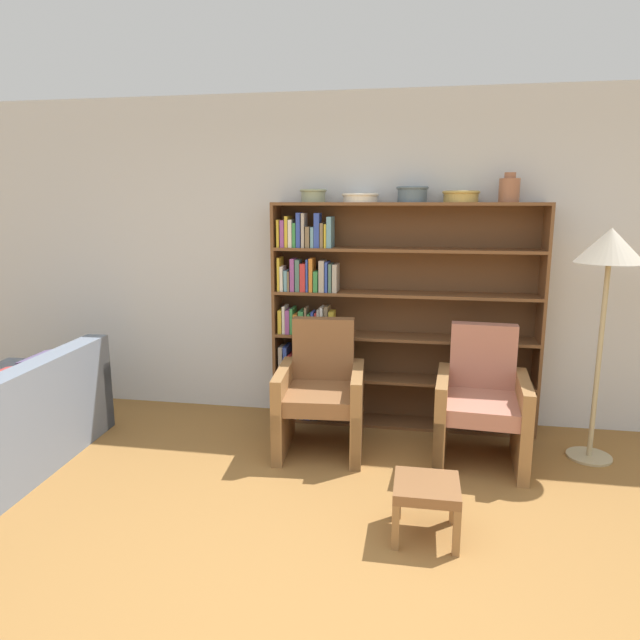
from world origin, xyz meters
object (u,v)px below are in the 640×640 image
bowl_sage (360,197)px  bowl_olive (412,193)px  bookshelf (375,316)px  footstool (426,492)px  vase_tall (509,189)px  bowl_slate (313,195)px  couch (5,428)px  armchair_cushioned (481,404)px  floor_lamp (609,257)px  bowl_terracotta (461,196)px  armchair_leather (321,395)px

bowl_sage → bowl_olive: bowl_olive is taller
bookshelf → footstool: size_ratio=5.97×
vase_tall → footstool: vase_tall is taller
bowl_slate → couch: 2.89m
couch → armchair_cushioned: bearing=-81.0°
bowl_olive → floor_lamp: 1.50m
floor_lamp → footstool: floor_lamp is taller
bowl_sage → vase_tall: (1.14, -0.00, 0.06)m
bowl_olive → bookshelf: bearing=177.1°
bowl_olive → couch: 3.50m
bowl_slate → bowl_olive: bowl_olive is taller
bowl_slate → armchair_cushioned: bearing=-23.5°
vase_tall → footstool: (-0.57, -1.67, -1.69)m
bowl_slate → couch: size_ratio=0.13×
bookshelf → bowl_terracotta: size_ratio=7.48×
bowl_terracotta → vase_tall: size_ratio=1.30×
bookshelf → bowl_olive: (0.27, -0.01, 1.00)m
bowl_olive → vase_tall: (0.73, -0.00, 0.03)m
bookshelf → floor_lamp: bookshelf is taller
armchair_leather → bowl_sage: bearing=-115.0°
bookshelf → armchair_cushioned: bookshelf is taller
bowl_terracotta → couch: (-3.18, -1.28, -1.63)m
armchair_leather → armchair_cushioned: 1.19m
bookshelf → bowl_olive: bowl_olive is taller
bowl_terracotta → footstool: size_ratio=0.80×
bowl_sage → armchair_cushioned: 1.86m
bowl_olive → bowl_terracotta: size_ratio=0.87×
bowl_slate → footstool: bowl_slate is taller
bookshelf → footstool: 1.86m
footstool → floor_lamp: bearing=45.7°
vase_tall → bowl_terracotta: bearing=180.0°
bowl_sage → bowl_slate: bearing=180.0°
armchair_cushioned → armchair_leather: bearing=4.0°
vase_tall → armchair_leather: size_ratio=0.23×
bowl_slate → armchair_leather: bearing=-74.3°
bowl_sage → bowl_olive: (0.41, 0.00, 0.03)m
floor_lamp → couch: bearing=-168.5°
bowl_slate → bowl_olive: 0.80m
bowl_sage → footstool: 2.41m
couch → bowl_olive: bearing=-68.1°
floor_lamp → footstool: (-1.21, -1.24, -1.22)m
bowl_olive → footstool: 2.36m
armchair_cushioned → floor_lamp: floor_lamp is taller
bowl_olive → vase_tall: bearing=-0.0°
couch → floor_lamp: (4.17, 0.85, 1.21)m
bowl_sage → floor_lamp: bearing=-13.6°
armchair_leather → floor_lamp: floor_lamp is taller
armchair_cushioned → floor_lamp: 1.35m
bowl_olive → footstool: bowl_olive is taller
bowl_slate → bowl_olive: (0.80, -0.00, 0.01)m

